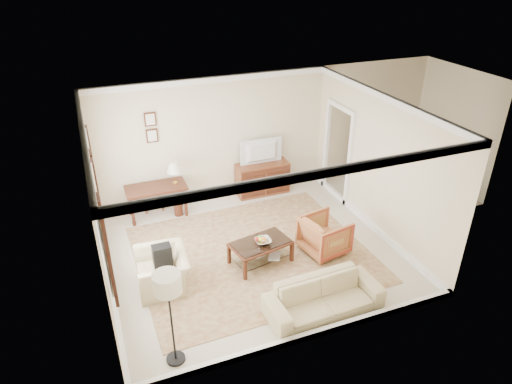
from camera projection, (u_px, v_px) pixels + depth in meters
room_shell at (252, 134)px, 7.89m from camera, size 5.51×5.01×2.91m
annex_bedroom at (405, 176)px, 11.28m from camera, size 3.00×2.70×2.90m
window_front at (101, 231)px, 6.89m from camera, size 0.12×1.56×1.80m
window_rear at (94, 185)px, 8.20m from camera, size 0.12×1.56×1.80m
doorway at (337, 154)px, 10.65m from camera, size 0.10×1.12×2.25m
rug at (252, 253)px, 8.98m from camera, size 4.43×3.82×0.01m
writing_desk at (156, 191)px, 10.00m from camera, size 1.32×0.66×0.72m
desk_chair at (151, 188)px, 10.31m from camera, size 0.49×0.49×1.05m
desk_lamp at (174, 173)px, 9.97m from camera, size 0.32×0.32×0.50m
framed_prints at (151, 127)px, 9.73m from camera, size 0.25×0.04×0.68m
sideboard at (262, 178)px, 11.06m from camera, size 1.27×0.49×0.78m
tv at (263, 145)px, 10.62m from camera, size 0.99×0.57×0.13m
coffee_table at (261, 247)px, 8.58m from camera, size 1.21×0.85×0.47m
fruit_bowl at (263, 240)px, 8.47m from camera, size 0.42×0.42×0.10m
book_a at (252, 255)px, 8.65m from camera, size 0.28×0.07×0.38m
book_b at (269, 255)px, 8.64m from camera, size 0.25×0.17×0.38m
striped_armchair at (325, 234)px, 8.87m from camera, size 0.89×0.93×0.83m
club_armchair at (162, 266)px, 7.94m from camera, size 0.70×1.03×0.88m
backpack at (162, 253)px, 7.84m from camera, size 0.32×0.38×0.40m
sofa at (324, 293)px, 7.40m from camera, size 1.95×0.63×0.76m
floor_lamp at (168, 290)px, 6.05m from camera, size 0.39×0.39×1.56m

